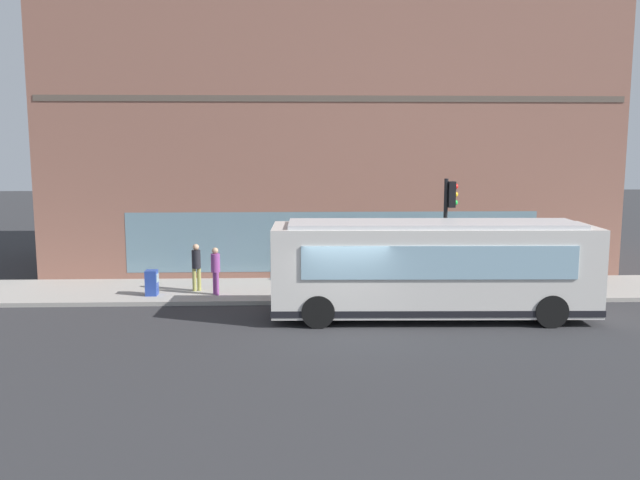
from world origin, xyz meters
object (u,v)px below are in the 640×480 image
object	(u,v)px
traffic_light_near_corner	(449,215)
newspaper_vending_box	(152,283)
pedestrian_walking_along_curb	(384,261)
pedestrian_by_light_pole	(543,260)
pedestrian_near_hydrant	(196,264)
pedestrian_near_building_entrance	(216,268)
fire_hydrant	(292,272)
city_bus_nearside	(432,270)

from	to	relation	value
traffic_light_near_corner	newspaper_vending_box	world-z (taller)	traffic_light_near_corner
pedestrian_walking_along_curb	newspaper_vending_box	xyz separation A→B (m)	(-1.51, 8.48, -0.44)
pedestrian_by_light_pole	pedestrian_near_hydrant	size ratio (longest dim) A/B	0.96
pedestrian_near_building_entrance	pedestrian_by_light_pole	xyz separation A→B (m)	(1.25, -12.25, -0.02)
fire_hydrant	pedestrian_near_building_entrance	world-z (taller)	pedestrian_near_building_entrance
pedestrian_near_building_entrance	pedestrian_near_hydrant	xyz separation A→B (m)	(0.66, 0.77, 0.02)
traffic_light_near_corner	pedestrian_near_hydrant	distance (m)	9.22
fire_hydrant	pedestrian_near_building_entrance	xyz separation A→B (m)	(-2.35, 2.72, 0.61)
pedestrian_by_light_pole	newspaper_vending_box	distance (m)	14.57
traffic_light_near_corner	pedestrian_near_building_entrance	distance (m)	8.41
city_bus_nearside	pedestrian_near_hydrant	bearing A→B (deg)	65.82
newspaper_vending_box	city_bus_nearside	bearing A→B (deg)	-107.03
traffic_light_near_corner	pedestrian_walking_along_curb	distance (m)	3.44
pedestrian_near_building_entrance	newspaper_vending_box	xyz separation A→B (m)	(-0.02, 2.26, -0.52)
pedestrian_near_building_entrance	newspaper_vending_box	world-z (taller)	pedestrian_near_building_entrance
fire_hydrant	pedestrian_near_hydrant	bearing A→B (deg)	115.94
city_bus_nearside	pedestrian_by_light_pole	xyz separation A→B (m)	(4.14, -5.13, -0.45)
pedestrian_walking_along_curb	pedestrian_near_building_entrance	distance (m)	6.40
pedestrian_by_light_pole	pedestrian_near_hydrant	distance (m)	13.04
city_bus_nearside	pedestrian_near_hydrant	distance (m)	8.67
fire_hydrant	pedestrian_near_building_entrance	size ratio (longest dim) A/B	0.44
pedestrian_by_light_pole	newspaper_vending_box	xyz separation A→B (m)	(-1.27, 14.51, -0.50)
fire_hydrant	pedestrian_by_light_pole	xyz separation A→B (m)	(-1.10, -9.53, 0.60)
pedestrian_near_hydrant	pedestrian_near_building_entrance	bearing A→B (deg)	-130.37
city_bus_nearside	pedestrian_by_light_pole	bearing A→B (deg)	-51.08
pedestrian_near_building_entrance	pedestrian_by_light_pole	world-z (taller)	pedestrian_near_building_entrance
pedestrian_by_light_pole	pedestrian_near_hydrant	xyz separation A→B (m)	(-0.59, 13.02, 0.04)
fire_hydrant	pedestrian_walking_along_curb	xyz separation A→B (m)	(-0.86, -3.50, 0.54)
traffic_light_near_corner	pedestrian_walking_along_curb	size ratio (longest dim) A/B	2.63
traffic_light_near_corner	pedestrian_near_building_entrance	bearing A→B (deg)	86.40
traffic_light_near_corner	fire_hydrant	xyz separation A→B (m)	(2.87, 5.46, -2.52)
traffic_light_near_corner	newspaper_vending_box	xyz separation A→B (m)	(0.50, 10.44, -2.43)
fire_hydrant	newspaper_vending_box	distance (m)	5.51
city_bus_nearside	pedestrian_by_light_pole	size ratio (longest dim) A/B	6.06
pedestrian_by_light_pole	newspaper_vending_box	world-z (taller)	pedestrian_by_light_pole
newspaper_vending_box	fire_hydrant	bearing A→B (deg)	-64.52
pedestrian_near_hydrant	newspaper_vending_box	size ratio (longest dim) A/B	1.92
traffic_light_near_corner	fire_hydrant	size ratio (longest dim) A/B	5.60
city_bus_nearside	pedestrian_by_light_pole	distance (m)	6.60
city_bus_nearside	newspaper_vending_box	bearing A→B (deg)	72.97
city_bus_nearside	traffic_light_near_corner	bearing A→B (deg)	-23.94
city_bus_nearside	pedestrian_near_hydrant	xyz separation A→B (m)	(3.55, 7.90, -0.41)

